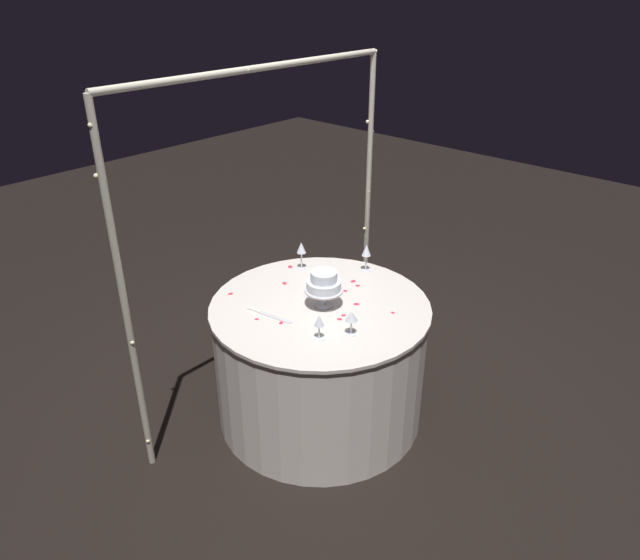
{
  "coord_description": "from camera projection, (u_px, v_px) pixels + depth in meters",
  "views": [
    {
      "loc": [
        -2.16,
        -1.96,
        2.46
      ],
      "look_at": [
        0.0,
        0.0,
        0.94
      ],
      "focal_mm": 33.2,
      "sensor_mm": 36.0,
      "label": 1
    }
  ],
  "objects": [
    {
      "name": "rose_petal_5",
      "position": [
        357.0,
        304.0,
        3.37
      ],
      "size": [
        0.04,
        0.04,
        0.0
      ],
      "primitive_type": "ellipsoid",
      "rotation": [
        0.0,
        0.0,
        2.29
      ],
      "color": "#E02D47",
      "rests_on": "main_table"
    },
    {
      "name": "rose_petal_8",
      "position": [
        285.0,
        283.0,
        3.59
      ],
      "size": [
        0.04,
        0.04,
        0.0
      ],
      "primitive_type": "ellipsoid",
      "rotation": [
        0.0,
        0.0,
        1.19
      ],
      "color": "#E02D47",
      "rests_on": "main_table"
    },
    {
      "name": "cake_knife",
      "position": [
        267.0,
        314.0,
        3.26
      ],
      "size": [
        0.07,
        0.29,
        0.01
      ],
      "color": "silver",
      "rests_on": "main_table"
    },
    {
      "name": "main_table",
      "position": [
        320.0,
        361.0,
        3.54
      ],
      "size": [
        1.26,
        1.26,
        0.78
      ],
      "color": "silver",
      "rests_on": "ground"
    },
    {
      "name": "wine_glass_3",
      "position": [
        319.0,
        322.0,
        3.01
      ],
      "size": [
        0.06,
        0.06,
        0.14
      ],
      "color": "silver",
      "rests_on": "main_table"
    },
    {
      "name": "rose_petal_1",
      "position": [
        340.0,
        319.0,
        3.22
      ],
      "size": [
        0.03,
        0.04,
        0.0
      ],
      "primitive_type": "ellipsoid",
      "rotation": [
        0.0,
        0.0,
        1.89
      ],
      "color": "#E02D47",
      "rests_on": "main_table"
    },
    {
      "name": "rose_petal_3",
      "position": [
        257.0,
        319.0,
        3.22
      ],
      "size": [
        0.03,
        0.03,
        0.0
      ],
      "primitive_type": "ellipsoid",
      "rotation": [
        0.0,
        0.0,
        2.37
      ],
      "color": "#E02D47",
      "rests_on": "main_table"
    },
    {
      "name": "rose_petal_10",
      "position": [
        346.0,
        291.0,
        3.5
      ],
      "size": [
        0.03,
        0.03,
        0.0
      ],
      "primitive_type": "ellipsoid",
      "rotation": [
        0.0,
        0.0,
        4.96
      ],
      "color": "#E02D47",
      "rests_on": "main_table"
    },
    {
      "name": "rose_petal_12",
      "position": [
        290.0,
        267.0,
        3.79
      ],
      "size": [
        0.04,
        0.05,
        0.0
      ],
      "primitive_type": "ellipsoid",
      "rotation": [
        0.0,
        0.0,
        4.26
      ],
      "color": "#E02D47",
      "rests_on": "main_table"
    },
    {
      "name": "rose_petal_7",
      "position": [
        393.0,
        313.0,
        3.28
      ],
      "size": [
        0.02,
        0.02,
        0.0
      ],
      "primitive_type": "ellipsoid",
      "rotation": [
        0.0,
        0.0,
        1.53
      ],
      "color": "#E02D47",
      "rests_on": "main_table"
    },
    {
      "name": "wine_glass_1",
      "position": [
        366.0,
        252.0,
        3.69
      ],
      "size": [
        0.06,
        0.06,
        0.18
      ],
      "color": "silver",
      "rests_on": "main_table"
    },
    {
      "name": "tiered_cake",
      "position": [
        324.0,
        283.0,
        3.29
      ],
      "size": [
        0.22,
        0.22,
        0.22
      ],
      "color": "silver",
      "rests_on": "main_table"
    },
    {
      "name": "rose_petal_11",
      "position": [
        281.0,
        323.0,
        3.19
      ],
      "size": [
        0.04,
        0.03,
        0.0
      ],
      "primitive_type": "ellipsoid",
      "rotation": [
        0.0,
        0.0,
        3.61
      ],
      "color": "#E02D47",
      "rests_on": "main_table"
    },
    {
      "name": "rose_petal_6",
      "position": [
        353.0,
        281.0,
        3.62
      ],
      "size": [
        0.04,
        0.03,
        0.0
      ],
      "primitive_type": "ellipsoid",
      "rotation": [
        0.0,
        0.0,
        0.06
      ],
      "color": "#E02D47",
      "rests_on": "main_table"
    },
    {
      "name": "decorative_arch",
      "position": [
        266.0,
        194.0,
        3.35
      ],
      "size": [
        1.97,
        0.06,
        2.04
      ],
      "color": "#B7B29E",
      "rests_on": "ground"
    },
    {
      "name": "wine_glass_0",
      "position": [
        351.0,
        317.0,
        3.04
      ],
      "size": [
        0.06,
        0.06,
        0.14
      ],
      "color": "silver",
      "rests_on": "main_table"
    },
    {
      "name": "rose_petal_9",
      "position": [
        313.0,
        294.0,
        3.47
      ],
      "size": [
        0.03,
        0.04,
        0.0
      ],
      "primitive_type": "ellipsoid",
      "rotation": [
        0.0,
        0.0,
        1.21
      ],
      "color": "#E02D47",
      "rests_on": "main_table"
    },
    {
      "name": "ground_plane",
      "position": [
        320.0,
        411.0,
        3.72
      ],
      "size": [
        12.0,
        12.0,
        0.0
      ],
      "primitive_type": "plane",
      "color": "black"
    },
    {
      "name": "wine_glass_2",
      "position": [
        301.0,
        249.0,
        3.71
      ],
      "size": [
        0.06,
        0.06,
        0.18
      ],
      "color": "silver",
      "rests_on": "main_table"
    },
    {
      "name": "rose_petal_2",
      "position": [
        358.0,
        286.0,
        3.57
      ],
      "size": [
        0.04,
        0.04,
        0.0
      ],
      "primitive_type": "ellipsoid",
      "rotation": [
        0.0,
        0.0,
        2.4
      ],
      "color": "#E02D47",
      "rests_on": "main_table"
    },
    {
      "name": "rose_petal_4",
      "position": [
        343.0,
        315.0,
        3.26
      ],
      "size": [
        0.03,
        0.03,
        0.0
      ],
      "primitive_type": "ellipsoid",
      "rotation": [
        0.0,
        0.0,
        2.55
      ],
      "color": "#E02D47",
      "rests_on": "main_table"
    },
    {
      "name": "rose_petal_0",
      "position": [
        231.0,
        294.0,
        3.48
      ],
      "size": [
        0.04,
        0.03,
        0.0
      ],
      "primitive_type": "ellipsoid",
      "rotation": [
        0.0,
        0.0,
        5.9
      ],
      "color": "#E02D47",
      "rests_on": "main_table"
    }
  ]
}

